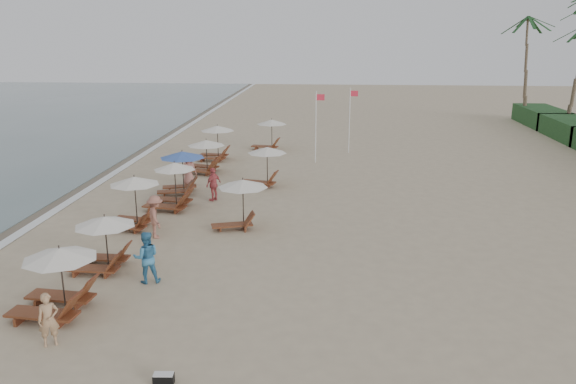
# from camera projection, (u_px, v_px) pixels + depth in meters

# --- Properties ---
(ground) EXTENTS (160.00, 160.00, 0.00)m
(ground) POSITION_uv_depth(u_px,v_px,m) (265.00, 276.00, 20.81)
(ground) COLOR tan
(ground) RESTS_ON ground
(wet_sand_band) EXTENTS (3.20, 140.00, 0.01)m
(wet_sand_band) POSITION_uv_depth(u_px,v_px,m) (58.00, 194.00, 31.37)
(wet_sand_band) COLOR #6B5E4C
(wet_sand_band) RESTS_ON ground
(foam_line) EXTENTS (0.50, 140.00, 0.02)m
(foam_line) POSITION_uv_depth(u_px,v_px,m) (81.00, 194.00, 31.27)
(foam_line) COLOR white
(foam_line) RESTS_ON ground
(lounger_station_0) EXTENTS (2.76, 2.26, 2.18)m
(lounger_station_0) POSITION_uv_depth(u_px,v_px,m) (54.00, 283.00, 17.75)
(lounger_station_0) COLOR brown
(lounger_station_0) RESTS_ON ground
(lounger_station_1) EXTENTS (2.51, 2.21, 2.06)m
(lounger_station_1) POSITION_uv_depth(u_px,v_px,m) (101.00, 243.00, 21.09)
(lounger_station_1) COLOR brown
(lounger_station_1) RESTS_ON ground
(lounger_station_2) EXTENTS (2.49, 2.20, 2.37)m
(lounger_station_2) POSITION_uv_depth(u_px,v_px,m) (131.00, 202.00, 25.58)
(lounger_station_2) COLOR brown
(lounger_station_2) RESTS_ON ground
(lounger_station_3) EXTENTS (2.63, 2.27, 2.34)m
(lounger_station_3) POSITION_uv_depth(u_px,v_px,m) (170.00, 189.00, 28.51)
(lounger_station_3) COLOR brown
(lounger_station_3) RESTS_ON ground
(lounger_station_4) EXTENTS (2.63, 2.41, 2.33)m
(lounger_station_4) POSITION_uv_depth(u_px,v_px,m) (179.00, 171.00, 31.14)
(lounger_station_4) COLOR brown
(lounger_station_4) RESTS_ON ground
(lounger_station_5) EXTENTS (2.76, 2.55, 2.07)m
(lounger_station_5) POSITION_uv_depth(u_px,v_px,m) (203.00, 157.00, 35.87)
(lounger_station_5) COLOR brown
(lounger_station_5) RESTS_ON ground
(lounger_station_6) EXTENTS (2.63, 2.30, 2.38)m
(lounger_station_6) POSITION_uv_depth(u_px,v_px,m) (214.00, 143.00, 39.40)
(lounger_station_6) COLOR brown
(lounger_station_6) RESTS_ON ground
(inland_station_0) EXTENTS (2.61, 2.24, 2.22)m
(inland_station_0) POSITION_uv_depth(u_px,v_px,m) (239.00, 197.00, 25.44)
(inland_station_0) COLOR brown
(inland_station_0) RESTS_ON ground
(inland_station_1) EXTENTS (2.79, 2.24, 2.22)m
(inland_station_1) POSITION_uv_depth(u_px,v_px,m) (263.00, 163.00, 32.65)
(inland_station_1) COLOR brown
(inland_station_1) RESTS_ON ground
(inland_station_2) EXTENTS (2.74, 2.24, 2.22)m
(inland_station_2) POSITION_uv_depth(u_px,v_px,m) (269.00, 131.00, 42.96)
(inland_station_2) COLOR brown
(inland_station_2) RESTS_ON ground
(beachgoer_near) EXTENTS (0.68, 0.61, 1.56)m
(beachgoer_near) POSITION_uv_depth(u_px,v_px,m) (48.00, 320.00, 15.99)
(beachgoer_near) COLOR tan
(beachgoer_near) RESTS_ON ground
(beachgoer_mid_a) EXTENTS (1.08, 0.95, 1.86)m
(beachgoer_mid_a) POSITION_uv_depth(u_px,v_px,m) (146.00, 257.00, 20.03)
(beachgoer_mid_a) COLOR teal
(beachgoer_mid_a) RESTS_ON ground
(beachgoer_mid_b) EXTENTS (1.16, 1.38, 1.85)m
(beachgoer_mid_b) POSITION_uv_depth(u_px,v_px,m) (155.00, 217.00, 24.44)
(beachgoer_mid_b) COLOR #9B604F
(beachgoer_mid_b) RESTS_ON ground
(beachgoer_far_a) EXTENTS (0.90, 1.10, 1.76)m
(beachgoer_far_a) POSITION_uv_depth(u_px,v_px,m) (214.00, 184.00, 29.90)
(beachgoer_far_a) COLOR #BC4B4E
(beachgoer_far_a) RESTS_ON ground
(beachgoer_far_b) EXTENTS (1.04, 0.99, 1.79)m
(beachgoer_far_b) POSITION_uv_depth(u_px,v_px,m) (189.00, 170.00, 32.99)
(beachgoer_far_b) COLOR #9E6156
(beachgoer_far_b) RESTS_ON ground
(duffel_bag) EXTENTS (0.52, 0.29, 0.28)m
(duffel_bag) POSITION_uv_depth(u_px,v_px,m) (164.00, 379.00, 14.37)
(duffel_bag) COLOR black
(duffel_bag) RESTS_ON ground
(flag_pole_near) EXTENTS (0.59, 0.08, 4.77)m
(flag_pole_near) POSITION_uv_depth(u_px,v_px,m) (316.00, 124.00, 38.26)
(flag_pole_near) COLOR silver
(flag_pole_near) RESTS_ON ground
(flag_pole_far) EXTENTS (0.60, 0.08, 4.68)m
(flag_pole_far) POSITION_uv_depth(u_px,v_px,m) (350.00, 117.00, 41.47)
(flag_pole_far) COLOR silver
(flag_pole_far) RESTS_ON ground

